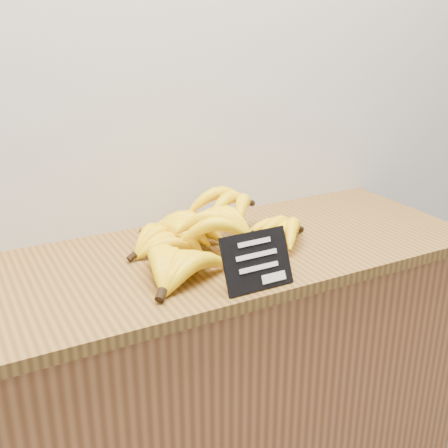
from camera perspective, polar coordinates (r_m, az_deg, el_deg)
The scene contains 4 objects.
counter at distance 1.70m, azimuth -0.83°, elevation -17.72°, with size 1.42×0.50×0.90m, color #A46435.
counter_top at distance 1.45m, azimuth -0.93°, elevation -3.25°, with size 1.39×0.54×0.03m, color olive.
chalkboard_sign at distance 1.24m, azimuth 3.37°, elevation -3.77°, with size 0.16×0.01×0.13m, color black.
banana_pile at distance 1.43m, azimuth -2.05°, elevation -0.89°, with size 0.56×0.42×0.12m.
Camera 1 is at (-0.66, 1.57, 1.51)m, focal length 45.00 mm.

